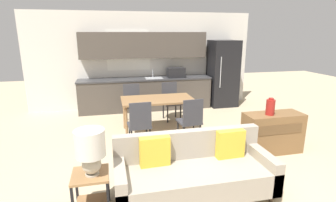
# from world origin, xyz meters

# --- Properties ---
(ground_plane) EXTENTS (20.00, 20.00, 0.00)m
(ground_plane) POSITION_xyz_m (0.00, 0.00, 0.00)
(ground_plane) COLOR tan
(wall_back) EXTENTS (6.40, 0.07, 2.70)m
(wall_back) POSITION_xyz_m (-0.01, 4.63, 1.35)
(wall_back) COLOR silver
(wall_back) RESTS_ON ground_plane
(kitchen_counter) EXTENTS (3.71, 0.65, 2.15)m
(kitchen_counter) POSITION_xyz_m (0.01, 4.33, 0.84)
(kitchen_counter) COLOR #4C443D
(kitchen_counter) RESTS_ON ground_plane
(refrigerator) EXTENTS (0.78, 0.75, 1.92)m
(refrigerator) POSITION_xyz_m (2.29, 4.22, 0.96)
(refrigerator) COLOR black
(refrigerator) RESTS_ON ground_plane
(dining_table) EXTENTS (1.54, 0.83, 0.76)m
(dining_table) POSITION_xyz_m (0.00, 2.47, 0.69)
(dining_table) COLOR olive
(dining_table) RESTS_ON ground_plane
(couch) EXTENTS (2.08, 0.80, 0.82)m
(couch) POSITION_xyz_m (0.04, 0.09, 0.33)
(couch) COLOR #3D2D1E
(couch) RESTS_ON ground_plane
(side_table) EXTENTS (0.43, 0.43, 0.52)m
(side_table) POSITION_xyz_m (-1.28, -0.01, 0.35)
(side_table) COLOR olive
(side_table) RESTS_ON ground_plane
(table_lamp) EXTENTS (0.34, 0.34, 0.55)m
(table_lamp) POSITION_xyz_m (-1.25, -0.04, 0.86)
(table_lamp) COLOR #B2A893
(table_lamp) RESTS_ON side_table
(credenza) EXTENTS (1.06, 0.44, 0.73)m
(credenza) POSITION_xyz_m (1.86, 1.03, 0.37)
(credenza) COLOR brown
(credenza) RESTS_ON ground_plane
(vase) EXTENTS (0.15, 0.15, 0.30)m
(vase) POSITION_xyz_m (1.74, 0.99, 0.87)
(vase) COLOR maroon
(vase) RESTS_ON credenza
(dining_chair_near_left) EXTENTS (0.44, 0.44, 0.93)m
(dining_chair_near_left) POSITION_xyz_m (-0.49, 1.69, 0.51)
(dining_chair_near_left) COLOR #38383D
(dining_chair_near_left) RESTS_ON ground_plane
(dining_chair_near_right) EXTENTS (0.45, 0.45, 0.93)m
(dining_chair_near_right) POSITION_xyz_m (0.50, 1.69, 0.51)
(dining_chair_near_right) COLOR #38383D
(dining_chair_near_right) RESTS_ON ground_plane
(dining_chair_far_left) EXTENTS (0.43, 0.43, 0.93)m
(dining_chair_far_left) POSITION_xyz_m (-0.49, 3.26, 0.51)
(dining_chair_far_left) COLOR #38383D
(dining_chair_far_left) RESTS_ON ground_plane
(dining_chair_far_right) EXTENTS (0.46, 0.46, 0.93)m
(dining_chair_far_right) POSITION_xyz_m (0.49, 3.28, 0.51)
(dining_chair_far_right) COLOR #38383D
(dining_chair_far_right) RESTS_ON ground_plane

